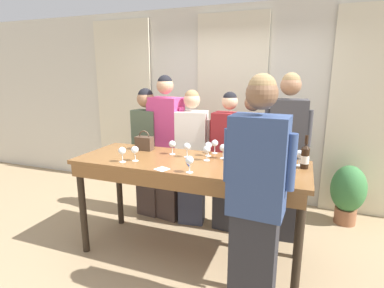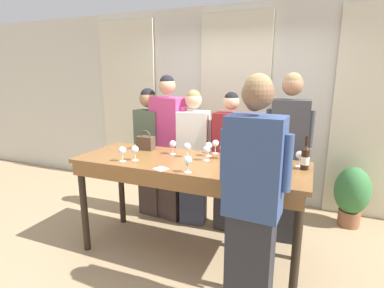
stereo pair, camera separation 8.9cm
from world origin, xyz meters
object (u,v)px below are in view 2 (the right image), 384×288
at_px(tasting_bar, 188,174).
at_px(guest_olive_jacket, 150,149).
at_px(wine_glass_front_left, 209,146).
at_px(guest_pink_top, 168,148).
at_px(wine_glass_front_mid, 173,144).
at_px(wine_glass_center_left, 215,144).
at_px(handbag, 146,143).
at_px(wine_glass_near_host, 187,147).
at_px(wine_glass_center_mid, 223,148).
at_px(wine_glass_front_right, 188,161).
at_px(wine_glass_center_right, 122,151).
at_px(wine_glass_by_bottle, 300,155).
at_px(guest_navy_coat, 251,165).
at_px(guest_beige_cap, 287,157).
at_px(potted_plant, 352,194).
at_px(wine_glass_back_left, 135,150).
at_px(wine_glass_back_mid, 237,151).
at_px(guest_striped_shirt, 229,162).
at_px(host_pouring, 252,203).
at_px(guest_cream_sweater, 193,157).
at_px(wine_bottle, 305,157).
at_px(wine_glass_back_right, 207,150).

height_order(tasting_bar, guest_olive_jacket, guest_olive_jacket).
distance_m(wine_glass_front_left, guest_pink_top, 0.85).
relative_size(wine_glass_front_mid, wine_glass_center_left, 1.00).
height_order(handbag, guest_olive_jacket, guest_olive_jacket).
distance_m(wine_glass_near_host, guest_pink_top, 0.79).
xyz_separation_m(wine_glass_center_mid, guest_pink_top, (-0.87, 0.50, -0.19)).
xyz_separation_m(wine_glass_front_right, wine_glass_near_host, (-0.20, 0.45, 0.00)).
xyz_separation_m(wine_glass_front_left, wine_glass_center_right, (-0.71, -0.50, -0.00)).
distance_m(wine_glass_by_bottle, guest_navy_coat, 0.77).
xyz_separation_m(wine_glass_front_right, wine_glass_center_right, (-0.72, 0.07, 0.00)).
relative_size(wine_glass_front_mid, guest_beige_cap, 0.08).
height_order(wine_glass_center_right, potted_plant, wine_glass_center_right).
relative_size(wine_glass_back_left, wine_glass_back_mid, 1.00).
height_order(wine_glass_front_mid, wine_glass_back_mid, same).
xyz_separation_m(guest_striped_shirt, guest_navy_coat, (0.26, -0.00, -0.01)).
xyz_separation_m(wine_glass_by_bottle, host_pouring, (-0.26, -0.82, -0.17)).
distance_m(tasting_bar, wine_glass_by_bottle, 1.06).
relative_size(wine_glass_front_right, guest_olive_jacket, 0.09).
distance_m(wine_glass_front_mid, wine_glass_front_right, 0.63).
height_order(guest_olive_jacket, guest_striped_shirt, guest_olive_jacket).
bearing_deg(host_pouring, wine_glass_front_left, 126.38).
distance_m(tasting_bar, guest_navy_coat, 0.87).
height_order(handbag, wine_glass_front_mid, handbag).
relative_size(guest_cream_sweater, potted_plant, 2.20).
relative_size(wine_bottle, wine_glass_back_left, 2.05).
relative_size(wine_glass_center_right, guest_striped_shirt, 0.09).
bearing_deg(tasting_bar, wine_glass_front_right, -66.41).
xyz_separation_m(handbag, host_pouring, (1.37, -0.84, -0.14)).
distance_m(wine_glass_back_right, guest_pink_top, 0.98).
bearing_deg(wine_glass_back_right, wine_glass_front_left, 102.49).
distance_m(tasting_bar, guest_cream_sweater, 0.76).
distance_m(wine_glass_front_right, guest_navy_coat, 1.12).
distance_m(wine_glass_front_right, wine_glass_by_bottle, 1.03).
distance_m(wine_glass_center_mid, guest_olive_jacket, 1.26).
distance_m(wine_glass_center_right, wine_glass_back_left, 0.12).
xyz_separation_m(wine_glass_back_left, host_pouring, (1.24, -0.43, -0.17)).
height_order(wine_bottle, wine_glass_by_bottle, wine_bottle).
bearing_deg(guest_cream_sweater, wine_glass_back_mid, -38.54).
bearing_deg(guest_pink_top, guest_cream_sweater, 0.00).
bearing_deg(guest_olive_jacket, wine_glass_by_bottle, -14.54).
relative_size(tasting_bar, guest_cream_sweater, 1.35).
bearing_deg(potted_plant, wine_glass_center_right, -144.04).
distance_m(wine_glass_front_left, wine_glass_back_right, 0.17).
bearing_deg(wine_glass_back_left, wine_glass_center_left, 40.26).
bearing_deg(wine_bottle, guest_navy_coat, 136.21).
distance_m(wine_glass_center_right, wine_glass_by_bottle, 1.66).
xyz_separation_m(wine_glass_back_right, guest_olive_jacket, (-1.01, 0.62, -0.23)).
height_order(wine_glass_near_host, guest_pink_top, guest_pink_top).
xyz_separation_m(guest_beige_cap, potted_plant, (0.75, 0.64, -0.55)).
distance_m(guest_olive_jacket, host_pouring, 2.06).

